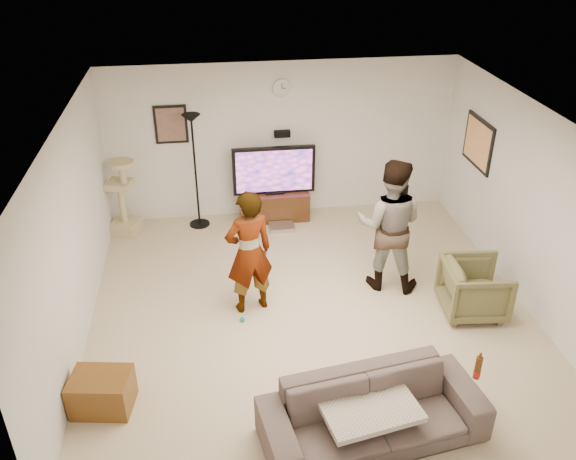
{
  "coord_description": "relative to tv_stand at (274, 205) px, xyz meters",
  "views": [
    {
      "loc": [
        -1.14,
        -6.09,
        4.62
      ],
      "look_at": [
        -0.26,
        0.2,
        1.06
      ],
      "focal_mm": 37.12,
      "sensor_mm": 36.0,
      "label": 1
    }
  ],
  "objects": [
    {
      "name": "floor",
      "position": [
        0.16,
        -2.5,
        -0.24
      ],
      "size": [
        5.5,
        5.5,
        0.02
      ],
      "primitive_type": "cube",
      "color": "tan",
      "rests_on": "ground"
    },
    {
      "name": "ceiling",
      "position": [
        0.16,
        -2.5,
        2.28
      ],
      "size": [
        5.5,
        5.5,
        0.02
      ],
      "primitive_type": "cube",
      "color": "white",
      "rests_on": "wall_back"
    },
    {
      "name": "wall_back",
      "position": [
        0.16,
        0.25,
        1.02
      ],
      "size": [
        5.5,
        0.04,
        2.5
      ],
      "primitive_type": "cube",
      "color": "silver",
      "rests_on": "floor"
    },
    {
      "name": "wall_front",
      "position": [
        0.16,
        -5.25,
        1.02
      ],
      "size": [
        5.5,
        0.04,
        2.5
      ],
      "primitive_type": "cube",
      "color": "silver",
      "rests_on": "floor"
    },
    {
      "name": "wall_left",
      "position": [
        -2.59,
        -2.5,
        1.02
      ],
      "size": [
        0.04,
        5.5,
        2.5
      ],
      "primitive_type": "cube",
      "color": "silver",
      "rests_on": "floor"
    },
    {
      "name": "wall_right",
      "position": [
        2.91,
        -2.5,
        1.02
      ],
      "size": [
        0.04,
        5.5,
        2.5
      ],
      "primitive_type": "cube",
      "color": "silver",
      "rests_on": "floor"
    },
    {
      "name": "wall_clock",
      "position": [
        0.16,
        0.22,
        1.87
      ],
      "size": [
        0.26,
        0.04,
        0.26
      ],
      "primitive_type": "cylinder",
      "rotation": [
        1.57,
        0.0,
        0.0
      ],
      "color": "white",
      "rests_on": "wall_back"
    },
    {
      "name": "wall_speaker",
      "position": [
        0.16,
        0.19,
        1.15
      ],
      "size": [
        0.25,
        0.1,
        0.1
      ],
      "primitive_type": "cube",
      "color": "black",
      "rests_on": "wall_back"
    },
    {
      "name": "picture_back",
      "position": [
        -1.54,
        0.23,
        1.37
      ],
      "size": [
        0.42,
        0.03,
        0.52
      ],
      "primitive_type": "cube",
      "color": "brown",
      "rests_on": "wall_back"
    },
    {
      "name": "picture_right",
      "position": [
        2.89,
        -0.9,
        1.27
      ],
      "size": [
        0.03,
        0.78,
        0.62
      ],
      "primitive_type": "cube",
      "color": "#E39A5F",
      "rests_on": "wall_right"
    },
    {
      "name": "tv_stand",
      "position": [
        0.0,
        0.0,
        0.0
      ],
      "size": [
        1.11,
        0.45,
        0.46
      ],
      "primitive_type": "cube",
      "color": "#371D0D",
      "rests_on": "floor"
    },
    {
      "name": "console_box",
      "position": [
        0.07,
        -0.4,
        -0.2
      ],
      "size": [
        0.4,
        0.3,
        0.07
      ],
      "primitive_type": "cube",
      "color": "#BBBBBB",
      "rests_on": "floor"
    },
    {
      "name": "tv",
      "position": [
        0.0,
        0.0,
        0.62
      ],
      "size": [
        1.31,
        0.08,
        0.77
      ],
      "primitive_type": "cube",
      "color": "black",
      "rests_on": "tv_stand"
    },
    {
      "name": "tv_screen",
      "position": [
        0.0,
        -0.04,
        0.62
      ],
      "size": [
        1.2,
        0.01,
        0.68
      ],
      "primitive_type": "cube",
      "color": "#DF508E",
      "rests_on": "tv"
    },
    {
      "name": "floor_lamp",
      "position": [
        -1.22,
        -0.06,
        0.69
      ],
      "size": [
        0.32,
        0.32,
        1.83
      ],
      "primitive_type": "cylinder",
      "color": "black",
      "rests_on": "floor"
    },
    {
      "name": "cat_tree",
      "position": [
        -2.37,
        -0.17,
        0.38
      ],
      "size": [
        0.49,
        0.49,
        1.23
      ],
      "primitive_type": "cube",
      "rotation": [
        0.0,
        0.0,
        -0.28
      ],
      "color": "tan",
      "rests_on": "floor"
    },
    {
      "name": "person_left",
      "position": [
        -0.59,
        -2.39,
        0.59
      ],
      "size": [
        0.69,
        0.54,
        1.65
      ],
      "primitive_type": "imported",
      "rotation": [
        0.0,
        0.0,
        3.41
      ],
      "color": "#949598",
      "rests_on": "floor"
    },
    {
      "name": "person_right",
      "position": [
        1.26,
        -2.1,
        0.68
      ],
      "size": [
        1.07,
        0.95,
        1.82
      ],
      "primitive_type": "imported",
      "rotation": [
        0.0,
        0.0,
        2.78
      ],
      "color": "#315D9B",
      "rests_on": "floor"
    },
    {
      "name": "sofa",
      "position": [
        0.4,
        -4.64,
        0.08
      ],
      "size": [
        2.25,
        1.15,
        0.63
      ],
      "primitive_type": "imported",
      "rotation": [
        0.0,
        0.0,
        0.15
      ],
      "color": "#4C3E3B",
      "rests_on": "floor"
    },
    {
      "name": "throw_blanket",
      "position": [
        0.34,
        -4.64,
        0.19
      ],
      "size": [
        1.01,
        0.86,
        0.06
      ],
      "primitive_type": "cube",
      "rotation": [
        0.0,
        0.0,
        0.19
      ],
      "color": "#C0B3A0",
      "rests_on": "sofa"
    },
    {
      "name": "beer_bottle",
      "position": [
        1.38,
        -4.64,
        0.52
      ],
      "size": [
        0.06,
        0.06,
        0.25
      ],
      "primitive_type": "cylinder",
      "color": "#522A0D",
      "rests_on": "sofa"
    },
    {
      "name": "armchair",
      "position": [
        2.18,
        -2.86,
        0.12
      ],
      "size": [
        0.84,
        0.82,
        0.7
      ],
      "primitive_type": "imported",
      "rotation": [
        0.0,
        0.0,
        1.47
      ],
      "color": "brown",
      "rests_on": "floor"
    },
    {
      "name": "side_table",
      "position": [
        -2.24,
        -3.89,
        -0.03
      ],
      "size": [
        0.66,
        0.54,
        0.4
      ],
      "primitive_type": "cube",
      "rotation": [
        0.0,
        0.0,
        -0.16
      ],
      "color": "#593613",
      "rests_on": "floor"
    },
    {
      "name": "toy_ball",
      "position": [
        -0.72,
        -2.67,
        -0.2
      ],
      "size": [
        0.06,
        0.06,
        0.06
      ],
      "primitive_type": "sphere",
      "color": "#008F8D",
      "rests_on": "floor"
    }
  ]
}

